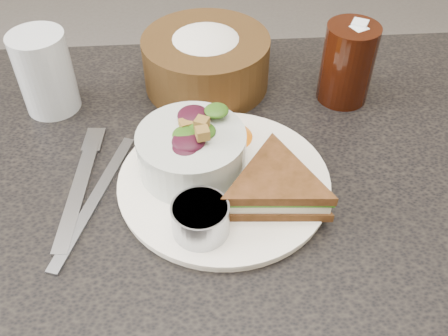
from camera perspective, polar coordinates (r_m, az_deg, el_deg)
dining_table at (r=0.94m, az=-1.00°, el=-17.91°), size 1.00×0.70×0.75m
dinner_plate at (r=0.63m, az=0.00°, el=-1.59°), size 0.26×0.26×0.01m
sandwich at (r=0.59m, az=5.93°, el=-2.15°), size 0.16×0.16×0.04m
salad_bowl at (r=0.61m, az=-3.76°, el=2.59°), size 0.14×0.14×0.08m
dressing_ramekin at (r=0.56m, az=-2.71°, el=-5.82°), size 0.08×0.08×0.04m
orange_wedge at (r=0.67m, az=0.62°, el=4.49°), size 0.08×0.08×0.03m
fork at (r=0.65m, az=-16.31°, el=-2.58°), size 0.04×0.19×0.01m
knife at (r=0.63m, az=-14.48°, el=-3.38°), size 0.08×0.22×0.00m
bread_basket at (r=0.77m, az=-2.07°, el=12.93°), size 0.25×0.25×0.11m
cola_glass at (r=0.76m, az=13.99°, el=11.88°), size 0.08×0.08×0.13m
water_glass at (r=0.76m, az=-19.76°, el=10.22°), size 0.09×0.09×0.12m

